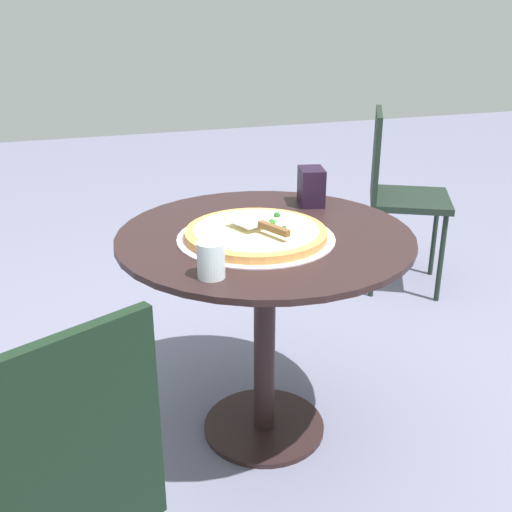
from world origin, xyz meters
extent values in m
plane|color=slate|center=(0.00, 0.00, 0.00)|extent=(10.00, 10.00, 0.00)
cylinder|color=black|center=(0.00, 0.00, 0.68)|extent=(0.87, 0.87, 0.02)
cylinder|color=black|center=(0.00, 0.00, 0.35)|extent=(0.07, 0.07, 0.65)
cylinder|color=black|center=(0.00, 0.00, 0.01)|extent=(0.40, 0.40, 0.02)
cylinder|color=beige|center=(-0.03, 0.04, 0.69)|extent=(0.45, 0.45, 0.00)
cylinder|color=#D58F49|center=(-0.03, 0.04, 0.71)|extent=(0.40, 0.40, 0.02)
cylinder|color=beige|center=(-0.03, 0.04, 0.72)|extent=(0.36, 0.36, 0.00)
sphere|color=#F4F1CB|center=(-0.03, 0.06, 0.72)|extent=(0.01, 0.01, 0.01)
sphere|color=#236B2D|center=(-0.05, -0.04, 0.72)|extent=(0.01, 0.01, 0.01)
sphere|color=silver|center=(0.01, 0.04, 0.72)|extent=(0.02, 0.02, 0.02)
sphere|color=#255E2D|center=(0.05, -0.06, 0.72)|extent=(0.02, 0.02, 0.02)
sphere|color=#2C722A|center=(-0.01, -0.02, 0.72)|extent=(0.02, 0.02, 0.02)
sphere|color=#2C5E29|center=(0.02, 0.02, 0.72)|extent=(0.02, 0.02, 0.02)
sphere|color=silver|center=(0.08, 0.09, 0.72)|extent=(0.02, 0.02, 0.02)
sphere|color=silver|center=(-0.02, 0.02, 0.72)|extent=(0.01, 0.01, 0.01)
cube|color=silver|center=(-0.01, 0.06, 0.74)|extent=(0.12, 0.11, 0.00)
cube|color=brown|center=(-0.11, 0.01, 0.74)|extent=(0.11, 0.06, 0.02)
cylinder|color=silver|center=(-0.25, 0.22, 0.74)|extent=(0.07, 0.07, 0.09)
cube|color=black|center=(0.22, -0.23, 0.75)|extent=(0.12, 0.10, 0.12)
cube|color=black|center=(0.85, -1.01, 0.44)|extent=(0.49, 0.49, 0.03)
cube|color=black|center=(0.93, -0.86, 0.66)|extent=(0.34, 0.19, 0.39)
cylinder|color=black|center=(0.92, -1.22, 0.21)|extent=(0.02, 0.02, 0.43)
cylinder|color=black|center=(0.65, -1.08, 0.21)|extent=(0.02, 0.02, 0.43)
cylinder|color=black|center=(1.06, -0.94, 0.21)|extent=(0.02, 0.02, 0.43)
cylinder|color=black|center=(0.79, -0.81, 0.21)|extent=(0.02, 0.02, 0.43)
cube|color=black|center=(-0.59, 0.67, 0.43)|extent=(0.48, 0.48, 0.03)
cube|color=black|center=(-0.75, 0.60, 0.65)|extent=(0.18, 0.34, 0.41)
cylinder|color=black|center=(-0.39, 0.60, 0.21)|extent=(0.02, 0.02, 0.42)
camera|label=1|loc=(-1.60, 0.54, 1.32)|focal=43.57mm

